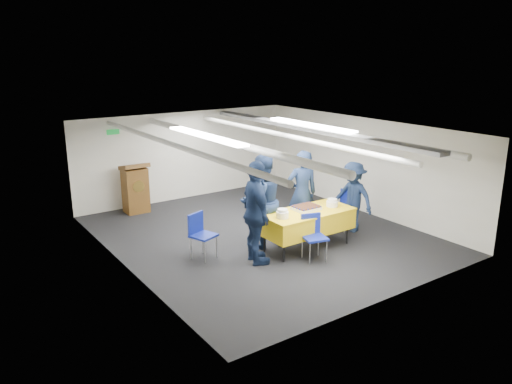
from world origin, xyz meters
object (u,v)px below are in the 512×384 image
sheet_cake (306,208)px  podium (135,188)px  serving_table (307,221)px  chair_right (345,206)px  sailor_c (256,213)px  sailor_d (352,197)px  sailor_a (302,193)px  chair_near (313,232)px  sailor_b (261,201)px  chair_left (200,231)px

sheet_cake → podium: podium is taller
serving_table → chair_right: (1.42, 0.37, -0.03)m
chair_right → sailor_c: 2.74m
sailor_d → sailor_a: bearing=-122.6°
sheet_cake → sailor_c: (-1.28, -0.11, 0.16)m
sheet_cake → chair_near: size_ratio=0.59×
sailor_a → sailor_c: bearing=40.9°
chair_right → sailor_a: size_ratio=0.47×
sailor_b → sailor_d: bearing=171.6°
podium → sailor_c: 4.25m
sheet_cake → chair_right: chair_right is taller
chair_right → sailor_d: bearing=-81.4°
sailor_a → sailor_c: sailor_c is taller
serving_table → chair_left: chair_left is taller
sheet_cake → sailor_b: bearing=144.8°
serving_table → chair_right: 1.46m
chair_right → chair_left: same height
chair_near → sailor_b: size_ratio=0.46×
chair_near → sailor_c: size_ratio=0.45×
sailor_b → chair_right: bearing=176.1°
sailor_c → sheet_cake: bearing=-68.9°
sailor_a → sailor_c: size_ratio=0.95×
chair_left → sailor_c: bearing=-48.6°
chair_near → chair_left: (-1.71, 1.28, 0.00)m
serving_table → sailor_a: 0.83m
podium → sailor_c: sailor_c is taller
sailor_b → sailor_c: sailor_c is taller
chair_right → sailor_d: size_ratio=0.56×
chair_near → sailor_d: size_ratio=0.56×
chair_left → sailor_a: 2.40m
podium → sailor_d: bearing=-49.5°
podium → sailor_b: bearing=-70.9°
chair_left → sailor_d: sailor_d is taller
chair_right → sailor_d: sailor_d is taller
sheet_cake → sailor_b: sailor_b is taller
sailor_a → sailor_b: (-1.08, -0.05, 0.02)m
chair_left → podium: bearing=89.1°
serving_table → chair_right: chair_right is taller
sailor_a → serving_table: bearing=77.7°
serving_table → sailor_b: sailor_b is taller
serving_table → sailor_c: sailor_c is taller
sheet_cake → chair_right: 1.44m
sheet_cake → podium: bearing=115.7°
chair_right → sailor_d: 0.30m
sheet_cake → chair_near: 0.69m
serving_table → chair_near: bearing=-119.5°
serving_table → chair_near: 0.55m
chair_right → sailor_b: (-2.11, 0.22, 0.41)m
sheet_cake → sailor_a: sailor_a is taller
sailor_c → sailor_d: (2.70, 0.23, -0.20)m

